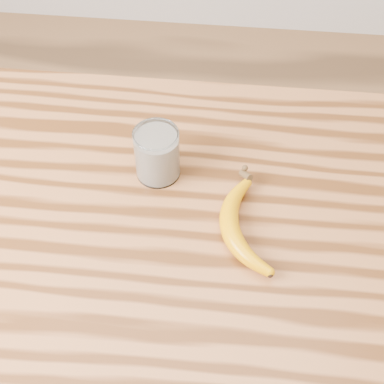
# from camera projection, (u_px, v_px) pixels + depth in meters

# --- Properties ---
(room) EXTENTS (4.04, 4.04, 2.70)m
(room) POSITION_uv_depth(u_px,v_px,m) (114.00, 1.00, 0.70)
(room) COLOR olive
(room) RESTS_ON ground
(table) EXTENTS (1.20, 0.80, 0.90)m
(table) POSITION_uv_depth(u_px,v_px,m) (144.00, 246.00, 1.15)
(table) COLOR #985C2F
(table) RESTS_ON ground
(smoothie_glass) EXTENTS (0.09, 0.09, 0.11)m
(smoothie_glass) POSITION_uv_depth(u_px,v_px,m) (157.00, 154.00, 1.07)
(smoothie_glass) COLOR white
(smoothie_glass) RESTS_ON table
(banana) EXTENTS (0.18, 0.32, 0.04)m
(banana) POSITION_uv_depth(u_px,v_px,m) (229.00, 228.00, 1.00)
(banana) COLOR #DB9000
(banana) RESTS_ON table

